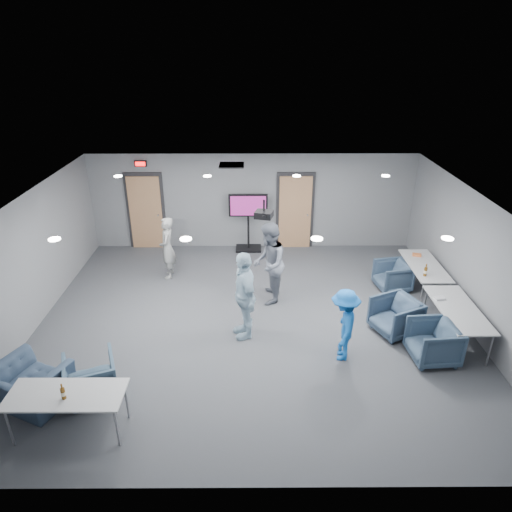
{
  "coord_description": "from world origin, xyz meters",
  "views": [
    {
      "loc": [
        0.04,
        -8.2,
        5.4
      ],
      "look_at": [
        0.08,
        0.74,
        1.2
      ],
      "focal_mm": 32.0,
      "sensor_mm": 36.0,
      "label": 1
    }
  ],
  "objects_px": {
    "chair_front_a": "(91,377)",
    "chair_front_b": "(30,386)",
    "person_c": "(244,295)",
    "chair_right_a": "(392,276)",
    "person_b": "(269,264)",
    "chair_right_b": "(395,316)",
    "person_a": "(167,248)",
    "table_front_left": "(66,396)",
    "bottle_front": "(63,393)",
    "person_d": "(344,325)",
    "bottle_right": "(425,271)",
    "table_right_b": "(458,310)",
    "projector": "(264,214)",
    "table_right_a": "(425,267)",
    "chair_right_c": "(433,342)",
    "tv_stand": "(248,219)"
  },
  "relations": [
    {
      "from": "chair_front_a",
      "to": "chair_front_b",
      "type": "bearing_deg",
      "value": -9.52
    },
    {
      "from": "person_c",
      "to": "chair_front_b",
      "type": "relative_size",
      "value": 1.65
    },
    {
      "from": "chair_front_b",
      "to": "person_c",
      "type": "bearing_deg",
      "value": -126.47
    },
    {
      "from": "chair_right_a",
      "to": "chair_front_b",
      "type": "height_order",
      "value": "chair_front_b"
    },
    {
      "from": "person_b",
      "to": "chair_front_b",
      "type": "relative_size",
      "value": 1.69
    },
    {
      "from": "chair_right_b",
      "to": "chair_front_b",
      "type": "relative_size",
      "value": 0.74
    },
    {
      "from": "chair_front_a",
      "to": "chair_front_b",
      "type": "distance_m",
      "value": 0.94
    },
    {
      "from": "person_b",
      "to": "chair_front_a",
      "type": "xyz_separation_m",
      "value": [
        -3.04,
        -3.1,
        -0.57
      ]
    },
    {
      "from": "person_a",
      "to": "chair_right_a",
      "type": "height_order",
      "value": "person_a"
    },
    {
      "from": "person_c",
      "to": "table_front_left",
      "type": "relative_size",
      "value": 1.07
    },
    {
      "from": "chair_right_a",
      "to": "bottle_front",
      "type": "xyz_separation_m",
      "value": [
        -6.06,
        -4.52,
        0.48
      ]
    },
    {
      "from": "person_d",
      "to": "chair_front_a",
      "type": "bearing_deg",
      "value": -64.06
    },
    {
      "from": "person_b",
      "to": "person_c",
      "type": "relative_size",
      "value": 1.02
    },
    {
      "from": "person_b",
      "to": "bottle_right",
      "type": "height_order",
      "value": "person_b"
    },
    {
      "from": "person_a",
      "to": "table_right_b",
      "type": "bearing_deg",
      "value": 62.57
    },
    {
      "from": "projector",
      "to": "chair_front_a",
      "type": "bearing_deg",
      "value": -126.17
    },
    {
      "from": "chair_right_a",
      "to": "table_front_left",
      "type": "relative_size",
      "value": 0.44
    },
    {
      "from": "person_d",
      "to": "table_front_left",
      "type": "height_order",
      "value": "person_d"
    },
    {
      "from": "person_a",
      "to": "table_right_a",
      "type": "xyz_separation_m",
      "value": [
        6.11,
        -0.87,
        -0.1
      ]
    },
    {
      "from": "chair_front_a",
      "to": "table_right_b",
      "type": "height_order",
      "value": "chair_front_a"
    },
    {
      "from": "person_d",
      "to": "projector",
      "type": "distance_m",
      "value": 2.56
    },
    {
      "from": "table_right_b",
      "to": "projector",
      "type": "bearing_deg",
      "value": 79.08
    },
    {
      "from": "person_c",
      "to": "chair_front_b",
      "type": "height_order",
      "value": "person_c"
    },
    {
      "from": "chair_right_c",
      "to": "person_c",
      "type": "bearing_deg",
      "value": -107.71
    },
    {
      "from": "chair_right_c",
      "to": "table_front_left",
      "type": "distance_m",
      "value": 6.33
    },
    {
      "from": "chair_front_a",
      "to": "projector",
      "type": "relative_size",
      "value": 2.09
    },
    {
      "from": "chair_right_a",
      "to": "chair_right_b",
      "type": "distance_m",
      "value": 1.88
    },
    {
      "from": "person_a",
      "to": "chair_right_c",
      "type": "xyz_separation_m",
      "value": [
        5.46,
        -3.38,
        -0.41
      ]
    },
    {
      "from": "table_front_left",
      "to": "tv_stand",
      "type": "distance_m",
      "value": 7.24
    },
    {
      "from": "person_d",
      "to": "chair_front_b",
      "type": "xyz_separation_m",
      "value": [
        -5.28,
        -1.2,
        -0.35
      ]
    },
    {
      "from": "table_front_left",
      "to": "projector",
      "type": "relative_size",
      "value": 4.39
    },
    {
      "from": "chair_right_b",
      "to": "chair_front_b",
      "type": "bearing_deg",
      "value": -97.25
    },
    {
      "from": "bottle_front",
      "to": "chair_right_a",
      "type": "bearing_deg",
      "value": 36.72
    },
    {
      "from": "person_d",
      "to": "chair_right_c",
      "type": "height_order",
      "value": "person_d"
    },
    {
      "from": "bottle_right",
      "to": "chair_right_c",
      "type": "bearing_deg",
      "value": -103.13
    },
    {
      "from": "person_d",
      "to": "projector",
      "type": "bearing_deg",
      "value": -118.15
    },
    {
      "from": "chair_front_b",
      "to": "bottle_right",
      "type": "xyz_separation_m",
      "value": [
        7.41,
        3.1,
        0.48
      ]
    },
    {
      "from": "chair_right_b",
      "to": "projector",
      "type": "bearing_deg",
      "value": -124.15
    },
    {
      "from": "table_right_a",
      "to": "table_right_b",
      "type": "relative_size",
      "value": 0.96
    },
    {
      "from": "chair_right_b",
      "to": "tv_stand",
      "type": "bearing_deg",
      "value": -168.34
    },
    {
      "from": "person_b",
      "to": "projector",
      "type": "bearing_deg",
      "value": -3.82
    },
    {
      "from": "chair_right_a",
      "to": "table_right_a",
      "type": "distance_m",
      "value": 0.76
    },
    {
      "from": "bottle_right",
      "to": "person_d",
      "type": "bearing_deg",
      "value": -138.27
    },
    {
      "from": "chair_right_c",
      "to": "bottle_front",
      "type": "bearing_deg",
      "value": -77.81
    },
    {
      "from": "bottle_front",
      "to": "bottle_right",
      "type": "distance_m",
      "value": 7.54
    },
    {
      "from": "table_right_b",
      "to": "bottle_front",
      "type": "height_order",
      "value": "bottle_front"
    },
    {
      "from": "table_right_a",
      "to": "projector",
      "type": "bearing_deg",
      "value": 107.29
    },
    {
      "from": "person_a",
      "to": "table_right_a",
      "type": "bearing_deg",
      "value": 78.86
    },
    {
      "from": "person_a",
      "to": "person_c",
      "type": "distance_m",
      "value": 3.22
    },
    {
      "from": "person_c",
      "to": "bottle_front",
      "type": "xyz_separation_m",
      "value": [
        -2.56,
        -2.64,
        -0.09
      ]
    }
  ]
}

